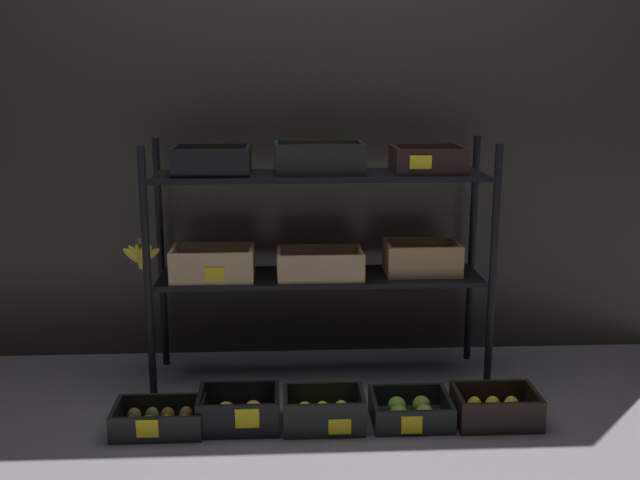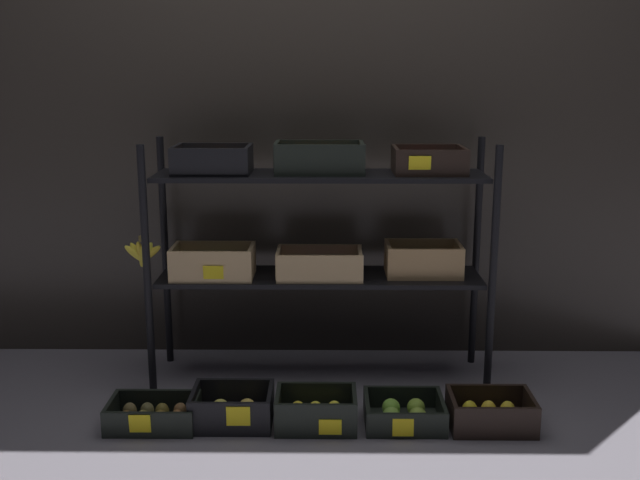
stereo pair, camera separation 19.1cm
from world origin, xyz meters
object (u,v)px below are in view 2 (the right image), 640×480
at_px(display_rack, 315,223).
at_px(crate_ground_rightmost_lemon, 491,414).
at_px(crate_ground_kiwi, 153,416).
at_px(crate_ground_apple_green, 404,414).
at_px(crate_ground_lemon, 316,413).
at_px(crate_ground_apple_gold, 233,411).

height_order(display_rack, crate_ground_rightmost_lemon, display_rack).
bearing_deg(crate_ground_kiwi, crate_ground_apple_green, 1.68).
bearing_deg(crate_ground_rightmost_lemon, crate_ground_lemon, -179.70).
height_order(crate_ground_kiwi, crate_ground_rightmost_lemon, crate_ground_rightmost_lemon).
relative_size(crate_ground_kiwi, crate_ground_apple_gold, 1.09).
relative_size(crate_ground_kiwi, crate_ground_rightmost_lemon, 1.06).
relative_size(display_rack, crate_ground_apple_gold, 5.01).
distance_m(display_rack, crate_ground_kiwi, 1.03).
distance_m(display_rack, crate_ground_rightmost_lemon, 1.06).
bearing_deg(crate_ground_rightmost_lemon, display_rack, 145.46).
height_order(crate_ground_lemon, crate_ground_rightmost_lemon, crate_ground_lemon).
bearing_deg(crate_ground_apple_green, display_rack, 128.19).
bearing_deg(crate_ground_apple_gold, crate_ground_rightmost_lemon, -1.11).
bearing_deg(display_rack, crate_ground_kiwi, -142.48).
relative_size(crate_ground_kiwi, crate_ground_apple_green, 1.11).
height_order(display_rack, crate_ground_apple_green, display_rack).
height_order(crate_ground_apple_gold, crate_ground_apple_green, crate_ground_apple_gold).
bearing_deg(crate_ground_lemon, crate_ground_apple_gold, 175.99).
bearing_deg(crate_ground_rightmost_lemon, crate_ground_apple_green, 176.10).
bearing_deg(display_rack, crate_ground_apple_gold, -124.99).
xyz_separation_m(crate_ground_lemon, crate_ground_apple_green, (0.34, 0.03, -0.01)).
bearing_deg(crate_ground_apple_green, crate_ground_kiwi, -178.32).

